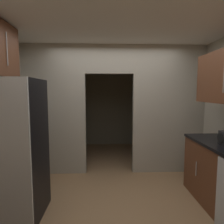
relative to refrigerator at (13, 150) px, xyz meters
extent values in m
plane|color=#93704C|center=(1.38, 0.01, -0.91)|extent=(20.00, 20.00, 0.00)
cube|color=silver|center=(1.38, 0.43, 1.69)|extent=(4.01, 6.85, 0.06)
cube|color=#ADA899|center=(0.19, 1.43, 0.38)|extent=(1.22, 0.12, 2.56)
cube|color=#ADA899|center=(2.47, 1.43, 0.38)|extent=(1.44, 0.12, 2.56)
cube|color=#ADA899|center=(1.27, 1.43, 1.38)|extent=(0.95, 0.12, 0.56)
cube|color=gray|center=(1.38, 3.68, 0.38)|extent=(3.61, 0.10, 2.56)
cube|color=gray|center=(-0.37, 2.55, 0.38)|extent=(0.10, 2.24, 2.56)
cube|color=gray|center=(3.14, 2.55, 0.38)|extent=(0.10, 2.24, 2.56)
cube|color=black|center=(0.00, 0.02, 0.00)|extent=(0.71, 0.71, 1.81)
cylinder|color=#B7BABC|center=(2.56, 0.32, -0.42)|extent=(0.01, 0.01, 0.22)
cylinder|color=#B7BABC|center=(2.69, -0.06, 0.95)|extent=(0.01, 0.01, 0.43)
cylinder|color=#B7BABC|center=(-0.06, 0.10, 1.29)|extent=(0.01, 0.01, 0.42)
cylinder|color=black|center=(2.74, 0.04, 0.12)|extent=(0.01, 0.13, 0.13)
camera|label=1|loc=(1.18, -2.55, 0.74)|focal=31.97mm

